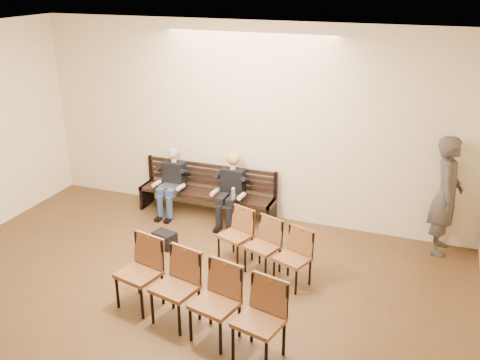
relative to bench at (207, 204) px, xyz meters
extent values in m
cube|color=beige|center=(0.70, 0.35, 1.52)|extent=(8.00, 0.02, 3.50)
cube|color=white|center=(0.70, -4.65, 3.27)|extent=(8.00, 10.00, 0.02)
cube|color=black|center=(0.00, 0.00, 0.00)|extent=(2.60, 0.90, 0.45)
cube|color=#BBBCC0|center=(-0.62, -0.24, 0.35)|extent=(0.37, 0.31, 0.24)
cylinder|color=silver|center=(0.68, -0.39, 0.34)|extent=(0.07, 0.07, 0.23)
cube|color=black|center=(-0.14, -1.37, -0.09)|extent=(0.41, 0.33, 0.26)
imported|color=#3D3731|center=(4.08, 0.10, 0.89)|extent=(0.56, 0.83, 2.23)
cube|color=brown|center=(1.61, -1.55, 0.20)|extent=(1.59, 0.95, 0.85)
cube|color=brown|center=(1.26, -3.17, 0.27)|extent=(2.46, 1.06, 0.99)
camera|label=1|loc=(3.77, -8.23, 4.05)|focal=40.00mm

